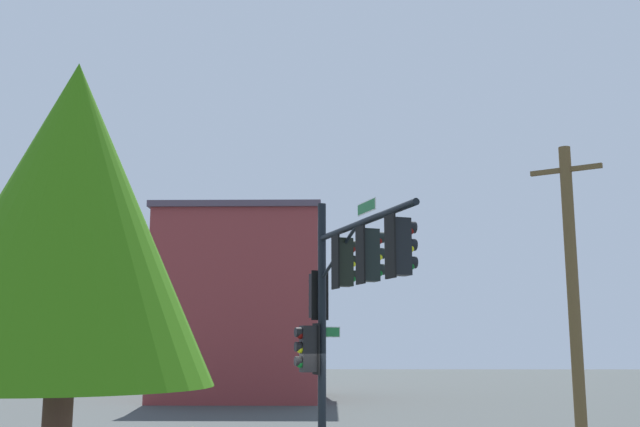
% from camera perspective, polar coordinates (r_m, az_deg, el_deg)
% --- Properties ---
extents(signal_pole_assembly, '(5.43, 2.57, 6.18)m').
position_cam_1_polar(signal_pole_assembly, '(16.50, 1.69, -6.14)').
color(signal_pole_assembly, black).
rests_on(signal_pole_assembly, ground_plane).
extents(utility_pole, '(1.04, 1.60, 7.75)m').
position_cam_1_polar(utility_pole, '(19.26, 19.32, -5.89)').
color(utility_pole, brown).
rests_on(utility_pole, ground_plane).
extents(tree_mid, '(3.42, 3.42, 6.08)m').
position_cam_1_polar(tree_mid, '(8.85, -19.13, -0.49)').
color(tree_mid, brown).
rests_on(tree_mid, ground_plane).
extents(brick_building, '(8.80, 8.11, 9.31)m').
position_cam_1_polar(brick_building, '(37.61, -6.08, -7.18)').
color(brick_building, brown).
rests_on(brick_building, ground_plane).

